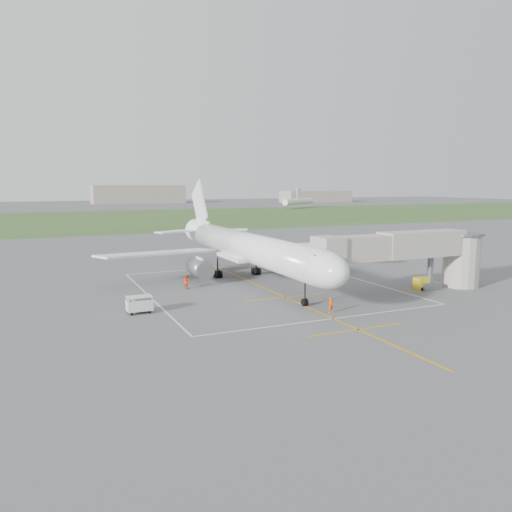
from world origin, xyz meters
name	(u,v)px	position (x,y,z in m)	size (l,w,h in m)	color
ground	(250,282)	(0.00, 0.00, 0.00)	(700.00, 700.00, 0.00)	#4E4E50
grass_strip	(109,219)	(0.00, 130.00, 0.01)	(700.00, 120.00, 0.02)	#375826
apron_markings	(269,290)	(0.00, -5.82, 0.01)	(28.20, 60.00, 0.01)	#C48E0B
airliner	(248,248)	(0.00, 0.75, 4.39)	(38.93, 46.75, 13.52)	white
jet_bridge	(416,252)	(15.72, -13.50, 4.74)	(23.40, 5.00, 7.20)	gray
gpu_unit	(423,283)	(17.29, -13.11, 0.74)	(2.04, 1.47, 1.50)	gold
baggage_cart	(139,304)	(-16.49, -10.33, 0.88)	(2.49, 1.53, 1.72)	silver
ramp_worker_nose	(331,305)	(0.98, -18.03, 0.79)	(0.57, 0.38, 1.57)	#FF5608
ramp_worker_wing	(186,282)	(-8.86, -0.80, 0.85)	(0.83, 0.64, 1.70)	#F84007
distant_hangars	(49,197)	(-16.15, 265.19, 5.17)	(345.00, 49.00, 12.00)	gray
distant_aircraft	(105,205)	(3.77, 169.29, 3.59)	(228.27, 39.87, 8.85)	white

